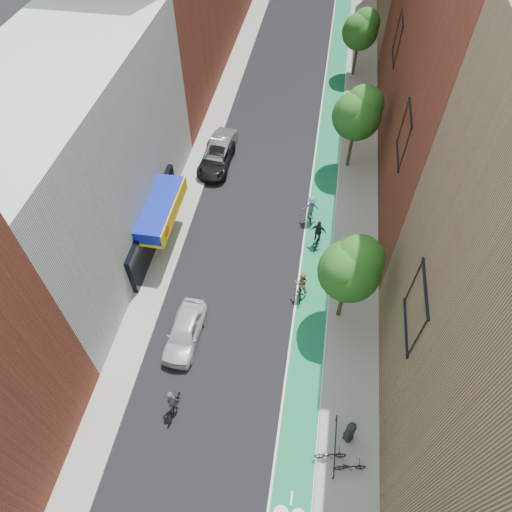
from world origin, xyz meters
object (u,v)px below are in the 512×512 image
at_px(cyclist_lane_near, 301,286).
at_px(pedestrian, 350,431).
at_px(parked_car_white, 185,332).
at_px(cyclist_lane_mid, 318,236).
at_px(parked_car_black, 216,159).
at_px(parked_car_silver, 220,148).
at_px(cyclist_lane_far, 311,210).
at_px(cyclist_lead, 173,405).

height_order(cyclist_lane_near, pedestrian, cyclist_lane_near).
bearing_deg(parked_car_white, cyclist_lane_mid, 52.75).
height_order(parked_car_black, cyclist_lane_mid, cyclist_lane_mid).
distance_m(parked_car_silver, cyclist_lane_far, 9.84).
bearing_deg(cyclist_lane_near, cyclist_lane_mid, -101.60).
height_order(cyclist_lane_mid, cyclist_lane_far, cyclist_lane_far).
xyz_separation_m(parked_car_white, cyclist_lane_mid, (6.89, 8.45, 0.09)).
bearing_deg(cyclist_lane_mid, parked_car_black, -29.33).
height_order(parked_car_black, cyclist_lead, cyclist_lead).
xyz_separation_m(cyclist_lane_far, pedestrian, (3.23, -14.80, 0.02)).
relative_size(parked_car_white, pedestrian, 2.52).
bearing_deg(cyclist_lane_mid, pedestrian, 111.09).
bearing_deg(parked_car_white, parked_car_black, 97.91).
height_order(parked_car_white, cyclist_lane_far, cyclist_lane_far).
relative_size(parked_car_white, parked_car_black, 0.87).
bearing_deg(parked_car_white, cyclist_lead, -81.10).
bearing_deg(parked_car_silver, parked_car_white, -78.75).
relative_size(parked_car_white, cyclist_lead, 2.10).
xyz_separation_m(parked_car_white, cyclist_lane_near, (6.20, 4.11, 0.16)).
height_order(parked_car_white, cyclist_lane_mid, cyclist_lane_mid).
xyz_separation_m(parked_car_silver, cyclist_lane_far, (7.75, -6.06, 0.22)).
xyz_separation_m(cyclist_lead, cyclist_lane_near, (5.69, 8.30, 0.22)).
distance_m(parked_car_silver, cyclist_lead, 21.00).
bearing_deg(cyclist_lane_mid, cyclist_lead, 72.89).
relative_size(parked_car_black, pedestrian, 2.90).
bearing_deg(cyclist_lane_near, cyclist_lane_far, -92.55).
relative_size(parked_car_white, cyclist_lane_far, 2.01).
bearing_deg(pedestrian, parked_car_silver, -129.17).
distance_m(parked_car_black, cyclist_lane_mid, 10.93).
bearing_deg(parked_car_black, cyclist_lane_near, -54.51).
distance_m(parked_car_white, cyclist_lane_mid, 10.90).
distance_m(parked_car_silver, cyclist_lane_near, 14.80).
bearing_deg(cyclist_lane_far, parked_car_white, 46.72).
bearing_deg(cyclist_lane_near, parked_car_white, 30.96).
bearing_deg(parked_car_black, cyclist_lane_far, -30.29).
bearing_deg(parked_car_white, pedestrian, -21.83).
bearing_deg(cyclist_lane_near, pedestrian, 108.82).
height_order(cyclist_lane_far, pedestrian, cyclist_lane_far).
relative_size(parked_car_silver, pedestrian, 2.72).
height_order(parked_car_silver, pedestrian, pedestrian).
bearing_deg(cyclist_lead, pedestrian, -176.82).
height_order(parked_car_white, parked_car_silver, parked_car_silver).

